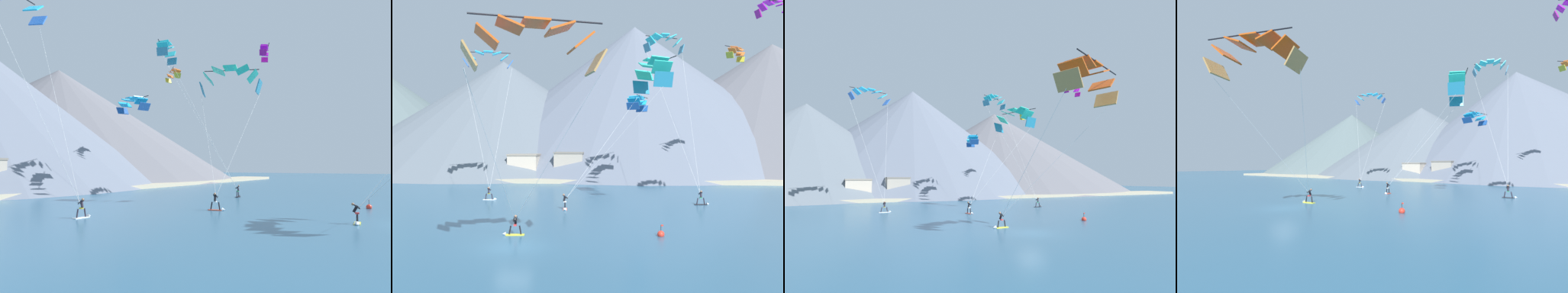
{
  "view_description": "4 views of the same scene",
  "coord_description": "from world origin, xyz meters",
  "views": [
    {
      "loc": [
        -31.11,
        -0.79,
        4.24
      ],
      "look_at": [
        -0.7,
        17.78,
        6.08
      ],
      "focal_mm": 35.0,
      "sensor_mm": 36.0,
      "label": 1
    },
    {
      "loc": [
        7.76,
        -29.49,
        7.34
      ],
      "look_at": [
        3.91,
        14.55,
        6.8
      ],
      "focal_mm": 40.0,
      "sensor_mm": 36.0,
      "label": 2
    },
    {
      "loc": [
        -15.93,
        -23.14,
        4.69
      ],
      "look_at": [
        1.47,
        13.55,
        9.18
      ],
      "focal_mm": 28.0,
      "sensor_mm": 36.0,
      "label": 3
    },
    {
      "loc": [
        21.74,
        -15.93,
        4.1
      ],
      "look_at": [
        1.9,
        11.98,
        6.62
      ],
      "focal_mm": 24.0,
      "sensor_mm": 36.0,
      "label": 4
    }
  ],
  "objects": [
    {
      "name": "shore_building_quay_west",
      "position": [
        9.32,
        53.83,
        1.94
      ],
      "size": [
        7.92,
        6.37,
        3.85
      ],
      "color": "silver",
      "rests_on": "ground"
    },
    {
      "name": "race_marker_buoy",
      "position": [
        10.47,
        4.32,
        0.16
      ],
      "size": [
        0.56,
        0.56,
        1.02
      ],
      "color": "red",
      "rests_on": "ground"
    },
    {
      "name": "kitesurfer_near_trail",
      "position": [
        -1.07,
        3.75,
        0.44
      ],
      "size": [
        1.77,
        0.69,
        1.61
      ],
      "color": "yellow",
      "rests_on": "ground"
    },
    {
      "name": "mountain_peak_east_shoulder",
      "position": [
        49.93,
        100.69,
        17.72
      ],
      "size": [
        113.75,
        113.75,
        35.44
      ],
      "color": "slate",
      "rests_on": "ground"
    },
    {
      "name": "shoreline_strip",
      "position": [
        0.0,
        49.38,
        0.35
      ],
      "size": [
        180.0,
        10.0,
        0.7
      ],
      "primitive_type": "cube",
      "color": "#BCAD8E",
      "rests_on": "ground"
    },
    {
      "name": "parafoil_kite_near_lead",
      "position": [
        10.74,
        19.72,
        15.17
      ],
      "size": [
        11.63,
        7.81,
        15.23
      ],
      "color": "teal"
    },
    {
      "name": "parafoil_kite_far_left",
      "position": [
        13.0,
        30.96,
        20.9
      ],
      "size": [
        6.28,
        11.25,
        20.72
      ],
      "color": "teal"
    },
    {
      "name": "kitesurfer_mid_center",
      "position": [
        -9.06,
        23.45,
        0.49
      ],
      "size": [
        1.75,
        0.57,
        1.71
      ],
      "color": "white",
      "rests_on": "ground"
    },
    {
      "name": "parafoil_kite_distant_mid_solo",
      "position": [
        9.46,
        34.23,
        13.11
      ],
      "size": [
        3.31,
        6.35,
        2.14
      ],
      "color": "#204E97"
    },
    {
      "name": "parafoil_kite_distant_low_drift",
      "position": [
        24.24,
        20.4,
        22.14
      ],
      "size": [
        4.67,
        2.72,
        2.02
      ],
      "color": "#9B138B"
    },
    {
      "name": "parafoil_kite_distant_high_outer",
      "position": [
        24.3,
        37.64,
        20.75
      ],
      "size": [
        3.76,
        4.76,
        2.06
      ],
      "color": "gold"
    },
    {
      "name": "kitesurfer_far_left",
      "position": [
        16.59,
        21.47,
        0.52
      ],
      "size": [
        1.78,
        0.69,
        1.76
      ],
      "color": "black",
      "rests_on": "ground"
    },
    {
      "name": "shore_building_quay_east",
      "position": [
        19.1,
        53.94,
        1.98
      ],
      "size": [
        5.52,
        5.85,
        3.94
      ],
      "color": "silver",
      "rests_on": "ground"
    },
    {
      "name": "kitesurfer_near_lead",
      "position": [
        1.27,
        16.52,
        0.52
      ],
      "size": [
        0.64,
        1.78,
        1.77
      ],
      "color": "#E54C33",
      "rests_on": "ground"
    }
  ]
}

